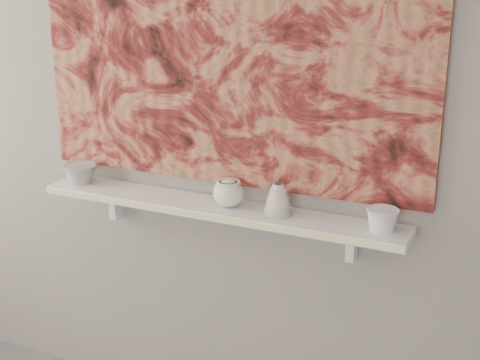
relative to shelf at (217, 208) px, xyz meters
The scene contains 11 objects.
wall_back 0.45m from the shelf, 90.00° to the left, with size 3.60×3.60×0.00m, color gray.
shelf is the anchor object (origin of this frame).
shelf_stripe 0.09m from the shelf, 90.00° to the right, with size 1.40×0.01×0.02m, color #F6E9A4.
bracket_left 0.50m from the shelf, behind, with size 0.03×0.06×0.12m, color white.
bracket_right 0.50m from the shelf, ahead, with size 0.03×0.06×0.12m, color white.
painting 0.63m from the shelf, 90.00° to the left, with size 1.50×0.03×1.10m, color maroon.
house_motif 0.55m from the shelf, ahead, with size 0.09×0.00×0.08m, color black.
bowl_grey 0.61m from the shelf, behind, with size 0.14×0.14×0.08m, color #9F9F9D, non-canonical shape.
cup_cream 0.08m from the shelf, ahead, with size 0.11×0.11×0.10m, color silver, non-canonical shape.
bell_vessel 0.25m from the shelf, ahead, with size 0.10×0.10×0.11m, color silver, non-canonical shape.
bowl_white 0.60m from the shelf, ahead, with size 0.11×0.11×0.08m, color silver, non-canonical shape.
Camera 1 is at (1.03, -0.52, 1.75)m, focal length 50.00 mm.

